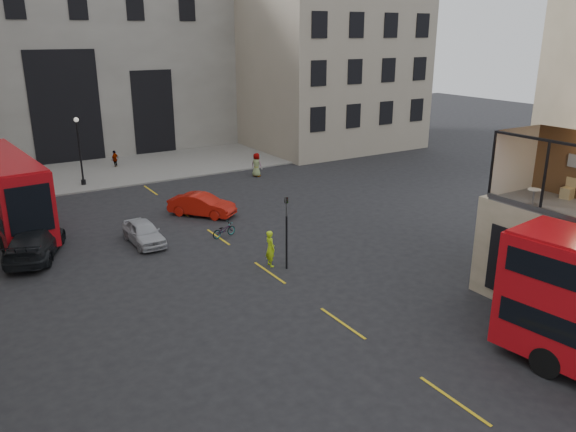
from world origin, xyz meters
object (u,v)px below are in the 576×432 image
cafe_table_far (534,194)px  cafe_chair_d (567,192)px  car_b (202,205)px  bicycle (224,230)px  car_c (35,243)px  cyclist (270,248)px  street_lamp_b (80,156)px  pedestrian_c (115,159)px  bus_far (6,188)px  car_a (144,232)px  pedestrian_d (257,165)px  traffic_light_near (287,223)px

cafe_table_far → cafe_chair_d: size_ratio=0.74×
car_b → bicycle: car_b is taller
car_c → bicycle: car_c is taller
cyclist → cafe_table_far: 12.55m
street_lamp_b → pedestrian_c: size_ratio=3.41×
bus_far → pedestrian_c: bearing=52.9°
car_a → bicycle: bearing=-19.0°
pedestrian_d → cafe_table_far: (-1.29, -26.31, 4.06)m
bus_far → car_c: bus_far is taller
car_b → cafe_table_far: 20.63m
street_lamp_b → cafe_table_far: street_lamp_b is taller
car_b → bicycle: bearing=-136.2°
cafe_chair_d → car_c: bearing=138.0°
traffic_light_near → street_lamp_b: (-5.00, 22.00, -0.03)m
car_b → cafe_chair_d: cafe_chair_d is taller
street_lamp_b → cafe_chair_d: bearing=-66.2°
car_c → bus_far: bearing=-63.2°
car_a → cafe_chair_d: bearing=-51.0°
cyclist → cafe_table_far: bearing=-139.8°
cafe_chair_d → car_b: bearing=114.6°
car_c → pedestrian_d: bearing=-131.8°
bus_far → car_b: size_ratio=2.69×
bicycle → cyclist: bearing=170.3°
traffic_light_near → pedestrian_c: size_ratio=2.43×
car_c → cafe_chair_d: cafe_chair_d is taller
car_a → cafe_table_far: cafe_table_far is taller
traffic_light_near → cafe_table_far: cafe_table_far is taller
cyclist → pedestrian_c: 26.09m
street_lamp_b → traffic_light_near: bearing=-77.2°
pedestrian_c → cafe_table_far: cafe_table_far is taller
street_lamp_b → car_b: 12.79m
car_b → pedestrian_d: pedestrian_d is taller
car_a → cyclist: size_ratio=2.05×
bicycle → cafe_table_far: size_ratio=2.39×
car_a → cafe_table_far: bearing=-55.1°
car_c → pedestrian_c: bearing=-95.2°
cyclist → pedestrian_d: (8.45, 16.85, 0.03)m
pedestrian_c → street_lamp_b: bearing=12.6°
bicycle → car_c: bearing=64.6°
car_a → car_c: bearing=168.0°
cyclist → cafe_table_far: cafe_table_far is taller
car_c → cafe_table_far: size_ratio=8.47×
street_lamp_b → cafe_chair_d: 33.90m
bicycle → cyclist: cyclist is taller
cafe_chair_d → pedestrian_c: bearing=105.4°
pedestrian_d → car_b: bearing=102.1°
car_a → cyclist: 7.92m
car_c → cafe_table_far: bearing=156.8°
car_b → pedestrian_c: 16.57m
pedestrian_c → cafe_chair_d: cafe_chair_d is taller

